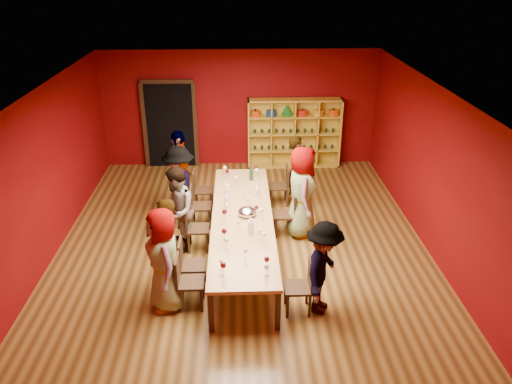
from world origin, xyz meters
TOP-DOWN VIEW (x-y plane):
  - room_shell at (0.00, 0.00)m, footprint 7.10×9.10m
  - tasting_table at (0.00, 0.00)m, footprint 1.10×4.50m
  - doorway at (-1.80, 4.43)m, footprint 1.40×0.17m
  - shelving_unit at (1.40, 4.32)m, footprint 2.40×0.40m
  - chair_person_left_0 at (-0.91, -1.55)m, footprint 0.42×0.42m
  - person_left_0 at (-1.21, -1.55)m, footprint 0.73×0.94m
  - chair_person_left_1 at (-0.91, -1.08)m, footprint 0.42×0.42m
  - person_left_1 at (-1.25, -1.08)m, footprint 0.58×0.69m
  - chair_person_left_2 at (-0.91, 0.15)m, footprint 0.42×0.42m
  - person_left_2 at (-1.19, 0.15)m, footprint 0.52×0.84m
  - chair_person_left_3 at (-0.91, 1.08)m, footprint 0.42×0.42m
  - person_left_3 at (-1.23, 1.08)m, footprint 0.55×1.15m
  - chair_person_left_4 at (-0.91, 1.86)m, footprint 0.42×0.42m
  - person_left_4 at (-1.31, 1.86)m, footprint 0.82×1.16m
  - chair_person_right_0 at (0.91, -1.75)m, footprint 0.42×0.42m
  - person_right_0 at (1.20, -1.75)m, footprint 0.77×1.08m
  - chair_person_right_3 at (0.91, 0.66)m, footprint 0.42×0.42m
  - person_right_3 at (1.16, 0.66)m, footprint 0.51×0.91m
  - chair_person_right_4 at (0.91, 2.00)m, footprint 0.42×0.42m
  - person_right_4 at (1.21, 2.00)m, footprint 0.48×0.62m
  - wine_glass_0 at (-0.31, -0.82)m, footprint 0.09×0.09m
  - wine_glass_1 at (0.33, -1.86)m, footprint 0.08×0.08m
  - wine_glass_2 at (0.28, -0.79)m, footprint 0.08×0.08m
  - wine_glass_3 at (0.03, -1.39)m, footprint 0.07×0.07m
  - wine_glass_4 at (0.35, -1.68)m, footprint 0.08×0.08m
  - wine_glass_5 at (-0.35, 1.93)m, footprint 0.09×0.09m
  - wine_glass_6 at (0.30, 0.82)m, footprint 0.08×0.08m
  - wine_glass_7 at (-0.34, -1.67)m, footprint 0.07×0.07m
  - wine_glass_8 at (-0.32, -0.12)m, footprint 0.09×0.09m
  - wine_glass_9 at (-0.30, -1.83)m, footprint 0.09×0.09m
  - wine_glass_10 at (-0.06, -0.45)m, footprint 0.08×0.08m
  - wine_glass_11 at (0.11, 0.39)m, footprint 0.09×0.09m
  - wine_glass_12 at (-0.30, 1.77)m, footprint 0.08×0.08m
  - wine_glass_13 at (0.33, 1.79)m, footprint 0.08×0.08m
  - wine_glass_14 at (-0.12, 1.39)m, footprint 0.08×0.08m
  - wine_glass_15 at (-0.28, 0.14)m, footprint 0.08×0.08m
  - wine_glass_16 at (0.35, -0.06)m, footprint 0.09×0.09m
  - wine_glass_17 at (0.32, 1.95)m, footprint 0.08×0.08m
  - wine_glass_18 at (0.30, 0.97)m, footprint 0.08×0.08m
  - wine_glass_19 at (-0.28, 0.87)m, footprint 0.07×0.07m
  - wine_glass_20 at (-0.28, 0.98)m, footprint 0.09×0.09m
  - wine_glass_21 at (0.26, 0.09)m, footprint 0.08×0.08m
  - wine_glass_22 at (-0.26, -1.07)m, footprint 0.08×0.08m
  - wine_glass_23 at (0.35, -0.92)m, footprint 0.08×0.08m
  - spittoon_bowl at (0.09, 0.03)m, footprint 0.34×0.34m
  - carafe_a at (-0.28, 0.43)m, footprint 0.11×0.11m
  - carafe_b at (0.14, -0.62)m, footprint 0.12×0.12m
  - wine_bottle at (0.21, 1.65)m, footprint 0.09×0.09m

SIDE VIEW (x-z plane):
  - chair_person_left_0 at x=-0.91m, z-range 0.05..0.94m
  - chair_person_left_1 at x=-0.91m, z-range 0.05..0.94m
  - chair_person_left_2 at x=-0.91m, z-range 0.05..0.94m
  - chair_person_left_3 at x=-0.91m, z-range 0.05..0.94m
  - chair_person_left_4 at x=-0.91m, z-range 0.05..0.94m
  - chair_person_right_0 at x=0.91m, z-range 0.05..0.94m
  - chair_person_right_3 at x=0.91m, z-range 0.05..0.94m
  - chair_person_right_4 at x=0.91m, z-range 0.05..0.94m
  - tasting_table at x=0.00m, z-range 0.32..1.07m
  - person_right_0 at x=1.20m, z-range 0.00..1.54m
  - person_right_4 at x=1.21m, z-range 0.00..1.60m
  - person_left_1 at x=-1.25m, z-range 0.00..1.64m
  - person_left_2 at x=-1.19m, z-range 0.00..1.65m
  - spittoon_bowl at x=0.09m, z-range 0.74..0.92m
  - person_left_0 at x=-1.21m, z-range 0.00..1.71m
  - person_left_3 at x=-1.23m, z-range 0.00..1.72m
  - carafe_a at x=-0.28m, z-range 0.74..0.99m
  - wine_glass_7 at x=-0.34m, z-range 0.79..0.96m
  - wine_bottle at x=0.21m, z-range 0.71..1.04m
  - carafe_b at x=0.14m, z-range 0.74..1.02m
  - wine_glass_19 at x=-0.28m, z-range 0.79..0.97m
  - wine_glass_3 at x=0.03m, z-range 0.79..0.97m
  - wine_glass_21 at x=0.26m, z-range 0.79..0.98m
  - wine_glass_2 at x=0.28m, z-range 0.79..0.98m
  - wine_glass_6 at x=0.30m, z-range 0.79..0.98m
  - wine_glass_10 at x=-0.06m, z-range 0.79..0.99m
  - wine_glass_18 at x=0.30m, z-range 0.79..0.99m
  - wine_glass_1 at x=0.33m, z-range 0.79..0.99m
  - wine_glass_23 at x=0.35m, z-range 0.79..0.99m
  - wine_glass_22 at x=-0.26m, z-range 0.79..0.99m
  - wine_glass_17 at x=0.32m, z-range 0.80..1.00m
  - wine_glass_12 at x=-0.30m, z-range 0.80..1.00m
  - wine_glass_15 at x=-0.28m, z-range 0.80..1.01m
  - person_left_4 at x=-1.31m, z-range 0.00..1.80m
  - wine_glass_4 at x=0.35m, z-range 0.80..1.01m
  - wine_glass_14 at x=-0.12m, z-range 0.80..1.01m
  - wine_glass_13 at x=0.33m, z-range 0.80..1.01m
  - wine_glass_16 at x=0.35m, z-range 0.80..1.01m
  - wine_glass_11 at x=0.11m, z-range 0.80..1.02m
  - wine_glass_9 at x=-0.30m, z-range 0.80..1.02m
  - wine_glass_20 at x=-0.28m, z-range 0.80..1.02m
  - wine_glass_5 at x=-0.35m, z-range 0.80..1.02m
  - wine_glass_0 at x=-0.31m, z-range 0.80..1.02m
  - wine_glass_8 at x=-0.32m, z-range 0.80..1.02m
  - person_right_3 at x=1.16m, z-range 0.00..1.84m
  - shelving_unit at x=1.40m, z-range 0.08..1.88m
  - doorway at x=-1.80m, z-range -0.03..2.27m
  - room_shell at x=0.00m, z-range -0.02..3.02m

